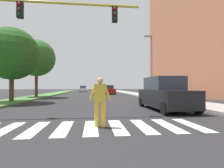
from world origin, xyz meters
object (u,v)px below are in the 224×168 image
tree_far (36,58)px  suv_crossing (165,94)px  sedan_distant (83,89)px  pedestrian_performer (100,100)px  street_lamp_right (151,60)px  sedan_midblock (109,90)px  sedan_far_horizon (99,88)px  traffic_light_gantry (19,25)px  tree_mid (12,54)px

tree_far → suv_crossing: bearing=-47.8°
suv_crossing → sedan_distant: (-6.83, 36.18, -0.16)m
tree_far → pedestrian_performer: 18.42m
street_lamp_right → sedan_midblock: (-4.20, 10.69, -3.82)m
street_lamp_right → sedan_far_horizon: street_lamp_right is taller
suv_crossing → street_lamp_right: bearing=74.8°
tree_far → traffic_light_gantry: tree_far is taller
sedan_distant → pedestrian_performer: bearing=-86.0°
tree_mid → traffic_light_gantry: size_ratio=0.74×
tree_far → suv_crossing: tree_far is taller
traffic_light_gantry → sedan_distant: traffic_light_gantry is taller
traffic_light_gantry → tree_far: bearing=104.3°
sedan_far_horizon → sedan_midblock: bearing=-89.0°
street_lamp_right → pedestrian_performer: bearing=-115.6°
street_lamp_right → sedan_distant: size_ratio=1.67×
suv_crossing → sedan_far_horizon: size_ratio=1.00×
sedan_midblock → sedan_far_horizon: (-0.52, 31.21, 0.01)m
tree_mid → tree_far: (-0.18, 6.98, 0.81)m
tree_far → street_lamp_right: size_ratio=0.95×
street_lamp_right → tree_mid: bearing=-161.0°
street_lamp_right → pedestrian_performer: street_lamp_right is taller
street_lamp_right → sedan_midblock: 12.11m
tree_far → tree_mid: bearing=-88.5°
tree_far → sedan_midblock: size_ratio=1.59×
sedan_distant → sedan_far_horizon: (4.90, 16.01, 0.01)m
traffic_light_gantry → suv_crossing: size_ratio=1.84×
tree_far → sedan_far_horizon: (9.40, 39.71, -4.21)m
sedan_far_horizon → tree_far: bearing=-103.3°
suv_crossing → sedan_distant: size_ratio=1.03×
street_lamp_right → sedan_distant: bearing=110.4°
pedestrian_performer → sedan_midblock: 25.07m
pedestrian_performer → suv_crossing: size_ratio=0.36×
traffic_light_gantry → street_lamp_right: size_ratio=1.13×
sedan_distant → suv_crossing: bearing=-79.3°
tree_mid → sedan_midblock: (9.73, 15.48, -3.41)m
sedan_distant → tree_far: bearing=-100.7°
tree_far → street_lamp_right: (14.12, -2.18, -0.39)m
tree_far → street_lamp_right: street_lamp_right is taller
tree_mid → street_lamp_right: 14.74m
pedestrian_performer → sedan_midblock: bearing=84.0°
suv_crossing → tree_mid: bearing=153.7°
tree_mid → pedestrian_performer: size_ratio=3.71×
suv_crossing → sedan_midblock: (-1.41, 20.98, -0.16)m
traffic_light_gantry → tree_mid: bearing=116.2°
tree_mid → pedestrian_performer: bearing=-53.1°
tree_far → sedan_midblock: bearing=40.6°
tree_far → sedan_midblock: (9.91, 8.50, -4.21)m
sedan_midblock → sedan_distant: bearing=109.6°
sedan_midblock → sedan_far_horizon: bearing=91.0°
traffic_light_gantry → sedan_far_horizon: 53.80m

